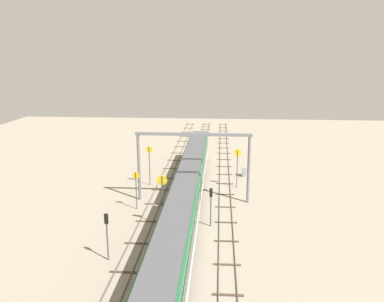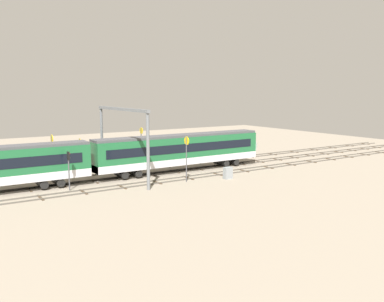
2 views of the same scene
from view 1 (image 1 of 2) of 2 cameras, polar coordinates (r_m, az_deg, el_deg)
ground_plane at (r=59.66m, az=0.62°, el=-3.41°), size 108.47×108.47×0.00m
track_near_foreground at (r=59.55m, az=4.80°, el=-3.43°), size 92.47×2.40×0.16m
track_with_train at (r=59.64m, az=0.62°, el=-3.35°), size 92.47×2.40×0.16m
track_middle at (r=60.05m, az=-3.53°, el=-3.26°), size 92.47×2.40×0.16m
train at (r=44.97m, az=-0.54°, el=-5.69°), size 50.40×3.24×4.80m
overhead_gantry at (r=47.12m, az=0.18°, el=-0.23°), size 0.40×14.14×8.68m
speed_sign_near_foreground at (r=53.17m, az=6.69°, el=-1.67°), size 0.14×1.00×5.40m
speed_sign_mid_trackside at (r=54.10m, az=-6.29°, el=-1.36°), size 0.14×0.92×5.57m
speed_sign_far_trackside at (r=40.85m, az=-4.38°, el=-6.16°), size 0.14×1.04×5.65m
speed_sign_distant_end at (r=45.96m, az=-8.22°, el=-5.01°), size 0.14×0.85×4.58m
signal_light_trackside_approach at (r=41.11m, az=2.79°, el=-7.42°), size 0.31×0.32×4.25m
signal_light_trackside_departure at (r=35.35m, az=-12.41°, el=-11.26°), size 0.31×0.32×4.39m
relay_cabinet at (r=58.99m, az=7.67°, el=-3.01°), size 1.07×0.64×1.44m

